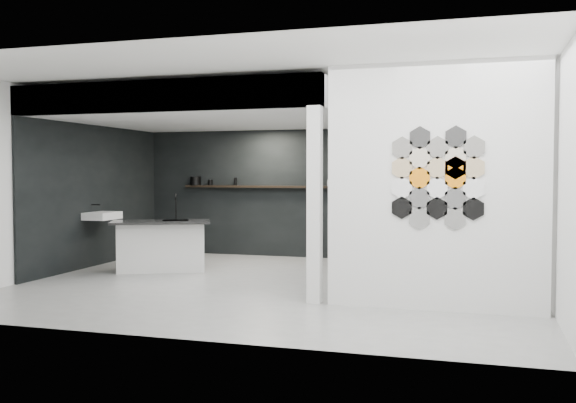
# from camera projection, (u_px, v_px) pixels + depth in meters

# --- Properties ---
(floor) EXTENTS (7.00, 6.00, 0.01)m
(floor) POSITION_uv_depth(u_px,v_px,m) (275.00, 285.00, 8.88)
(floor) COLOR gray
(partition_panel) EXTENTS (2.45, 0.15, 2.80)m
(partition_panel) POSITION_uv_depth(u_px,v_px,m) (435.00, 187.00, 7.22)
(partition_panel) COLOR silver
(partition_panel) RESTS_ON floor
(bay_clad_back) EXTENTS (4.40, 0.04, 2.35)m
(bay_clad_back) POSITION_uv_depth(u_px,v_px,m) (257.00, 193.00, 12.04)
(bay_clad_back) COLOR black
(bay_clad_back) RESTS_ON floor
(bay_clad_left) EXTENTS (0.04, 4.00, 2.35)m
(bay_clad_left) POSITION_uv_depth(u_px,v_px,m) (97.00, 195.00, 10.78)
(bay_clad_left) COLOR black
(bay_clad_left) RESTS_ON floor
(bulkhead) EXTENTS (4.40, 4.00, 0.40)m
(bulkhead) POSITION_uv_depth(u_px,v_px,m) (216.00, 110.00, 10.09)
(bulkhead) COLOR silver
(bulkhead) RESTS_ON corner_column
(corner_column) EXTENTS (0.16, 0.16, 2.35)m
(corner_column) POSITION_uv_depth(u_px,v_px,m) (315.00, 205.00, 7.64)
(corner_column) COLOR silver
(corner_column) RESTS_ON floor
(fascia_beam) EXTENTS (4.40, 0.16, 0.40)m
(fascia_beam) POSITION_uv_depth(u_px,v_px,m) (157.00, 96.00, 8.26)
(fascia_beam) COLOR silver
(fascia_beam) RESTS_ON corner_column
(wall_basin) EXTENTS (0.40, 0.60, 0.12)m
(wall_basin) POSITION_uv_depth(u_px,v_px,m) (102.00, 216.00, 10.53)
(wall_basin) COLOR silver
(wall_basin) RESTS_ON bay_clad_left
(display_shelf) EXTENTS (3.00, 0.15, 0.04)m
(display_shelf) POSITION_uv_depth(u_px,v_px,m) (260.00, 187.00, 11.91)
(display_shelf) COLOR black
(display_shelf) RESTS_ON bay_clad_back
(kitchen_island) EXTENTS (1.66, 1.24, 1.22)m
(kitchen_island) POSITION_uv_depth(u_px,v_px,m) (161.00, 245.00, 10.12)
(kitchen_island) COLOR silver
(kitchen_island) RESTS_ON floor
(stockpot) EXTENTS (0.24, 0.24, 0.17)m
(stockpot) POSITION_uv_depth(u_px,v_px,m) (196.00, 181.00, 12.28)
(stockpot) COLOR black
(stockpot) RESTS_ON display_shelf
(kettle) EXTENTS (0.21, 0.21, 0.16)m
(kettle) POSITION_uv_depth(u_px,v_px,m) (311.00, 181.00, 11.63)
(kettle) COLOR black
(kettle) RESTS_ON display_shelf
(glass_bowl) EXTENTS (0.16, 0.16, 0.11)m
(glass_bowl) POSITION_uv_depth(u_px,v_px,m) (331.00, 183.00, 11.52)
(glass_bowl) COLOR gray
(glass_bowl) RESTS_ON display_shelf
(glass_vase) EXTENTS (0.12, 0.12, 0.13)m
(glass_vase) POSITION_uv_depth(u_px,v_px,m) (331.00, 182.00, 11.52)
(glass_vase) COLOR gray
(glass_vase) RESTS_ON display_shelf
(bottle_dark) EXTENTS (0.06, 0.06, 0.15)m
(bottle_dark) POSITION_uv_depth(u_px,v_px,m) (235.00, 181.00, 12.05)
(bottle_dark) COLOR black
(bottle_dark) RESTS_ON display_shelf
(utensil_cup) EXTENTS (0.11, 0.11, 0.11)m
(utensil_cup) POSITION_uv_depth(u_px,v_px,m) (210.00, 182.00, 12.19)
(utensil_cup) COLOR black
(utensil_cup) RESTS_ON display_shelf
(hex_tile_cluster) EXTENTS (1.04, 0.02, 1.16)m
(hex_tile_cluster) POSITION_uv_depth(u_px,v_px,m) (438.00, 178.00, 7.13)
(hex_tile_cluster) COLOR black
(hex_tile_cluster) RESTS_ON partition_panel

